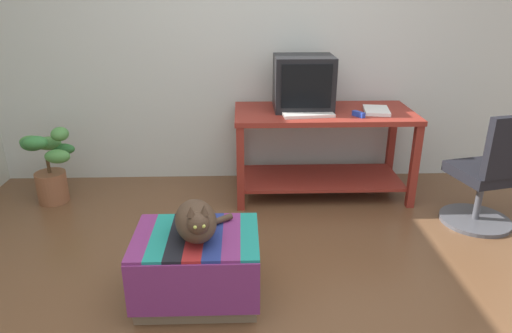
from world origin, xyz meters
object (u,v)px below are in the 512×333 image
keyboard (308,115)px  stapler (359,114)px  office_chair (489,178)px  desk (323,138)px  ottoman_with_blanket (197,267)px  tv_monitor (303,83)px  cat (196,221)px  book (376,110)px  potted_plant (49,165)px

keyboard → stapler: 0.39m
office_chair → stapler: office_chair is taller
desk → keyboard: (-0.15, -0.15, 0.24)m
desk → keyboard: bearing=-134.9°
keyboard → ottoman_with_blanket: bearing=-127.9°
keyboard → office_chair: office_chair is taller
keyboard → stapler: bearing=-10.1°
tv_monitor → cat: bearing=-116.8°
desk → office_chair: office_chair is taller
tv_monitor → ottoman_with_blanket: tv_monitor is taller
ottoman_with_blanket → stapler: bearing=46.3°
desk → cat: size_ratio=3.57×
ottoman_with_blanket → office_chair: size_ratio=0.78×
desk → book: size_ratio=5.20×
desk → potted_plant: desk is taller
office_chair → tv_monitor: bearing=-41.2°
keyboard → book: (0.57, 0.10, 0.00)m
desk → ottoman_with_blanket: size_ratio=2.10×
desk → stapler: (0.24, -0.18, 0.25)m
keyboard → potted_plant: (-2.10, 0.05, -0.42)m
potted_plant → stapler: bearing=-1.8°
keyboard → tv_monitor: bearing=89.2°
book → stapler: size_ratio=2.56×
keyboard → book: bearing=4.4°
cat → stapler: bearing=35.6°
tv_monitor → book: (0.59, -0.12, -0.20)m
potted_plant → desk: bearing=2.7°
desk → cat: bearing=-122.9°
keyboard → book: size_ratio=1.42×
book → stapler: 0.22m
potted_plant → office_chair: office_chair is taller
tv_monitor → book: bearing=-11.3°
stapler → book: bearing=4.4°
potted_plant → office_chair: size_ratio=0.73×
desk → stapler: bearing=-37.3°
book → stapler: (-0.18, -0.13, 0.01)m
desk → book: (0.42, -0.05, 0.24)m
desk → book: book is taller
tv_monitor → potted_plant: size_ratio=0.73×
keyboard → potted_plant: bearing=172.8°
tv_monitor → potted_plant: bearing=-175.4°
tv_monitor → book: size_ratio=1.69×
ottoman_with_blanket → cat: (0.01, -0.03, 0.31)m
desk → ottoman_with_blanket: desk is taller
tv_monitor → stapler: bearing=-31.2°
potted_plant → office_chair: bearing=-8.8°
cat → ottoman_with_blanket: bearing=102.3°
ottoman_with_blanket → tv_monitor: bearing=62.6°
tv_monitor → keyboard: bearing=-85.0°
cat → book: bearing=34.4°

